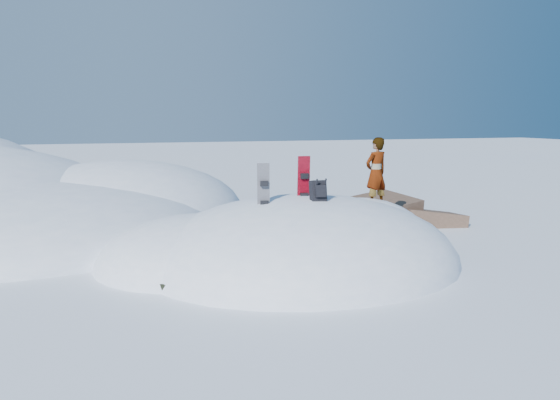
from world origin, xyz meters
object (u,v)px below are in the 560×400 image
object	(u,v)px
person	(376,173)
snowboard_red	(304,188)
backpack	(318,191)
snowboard_dark	(264,196)

from	to	relation	value
person	snowboard_red	bearing A→B (deg)	4.23
backpack	person	bearing A→B (deg)	36.95
snowboard_red	backpack	world-z (taller)	snowboard_red
snowboard_dark	person	bearing A→B (deg)	30.80
snowboard_dark	backpack	size ratio (longest dim) A/B	2.62
snowboard_red	snowboard_dark	world-z (taller)	snowboard_red
backpack	snowboard_dark	bearing A→B (deg)	171.89
snowboard_red	person	distance (m)	2.34
snowboard_dark	person	world-z (taller)	person
backpack	person	world-z (taller)	person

